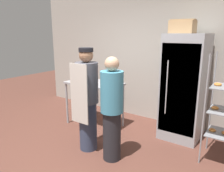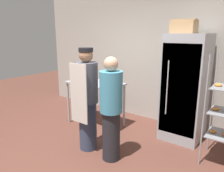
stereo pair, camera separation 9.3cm
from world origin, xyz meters
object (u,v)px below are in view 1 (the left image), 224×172
(cardboard_storage_box, at_px, (183,27))
(person_baker, at_px, (87,99))
(person_customer, at_px, (112,109))
(donut_box, at_px, (85,81))
(blender_pitcher, at_px, (86,74))
(refrigerator, at_px, (184,87))

(cardboard_storage_box, height_order, person_baker, cardboard_storage_box)
(person_baker, xyz_separation_m, person_customer, (0.50, -0.02, -0.07))
(donut_box, height_order, blender_pitcher, blender_pitcher)
(donut_box, distance_m, cardboard_storage_box, 2.08)
(refrigerator, xyz_separation_m, cardboard_storage_box, (-0.12, 0.03, 1.06))
(person_customer, bearing_deg, refrigerator, 65.34)
(cardboard_storage_box, bearing_deg, blender_pitcher, -166.10)
(refrigerator, xyz_separation_m, person_baker, (-1.14, -1.36, -0.07))
(refrigerator, relative_size, person_baker, 1.13)
(person_baker, height_order, person_customer, person_baker)
(blender_pitcher, distance_m, cardboard_storage_box, 2.14)
(person_baker, bearing_deg, person_customer, -2.60)
(person_customer, bearing_deg, cardboard_storage_box, 69.98)
(refrigerator, distance_m, donut_box, 1.90)
(person_customer, bearing_deg, donut_box, 147.88)
(donut_box, relative_size, blender_pitcher, 1.06)
(blender_pitcher, distance_m, person_baker, 1.26)
(donut_box, bearing_deg, person_customer, -32.12)
(cardboard_storage_box, distance_m, person_customer, 1.93)
(donut_box, xyz_separation_m, person_baker, (0.65, -0.70, -0.09))
(blender_pitcher, bearing_deg, donut_box, -51.11)
(blender_pitcher, height_order, person_baker, person_baker)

